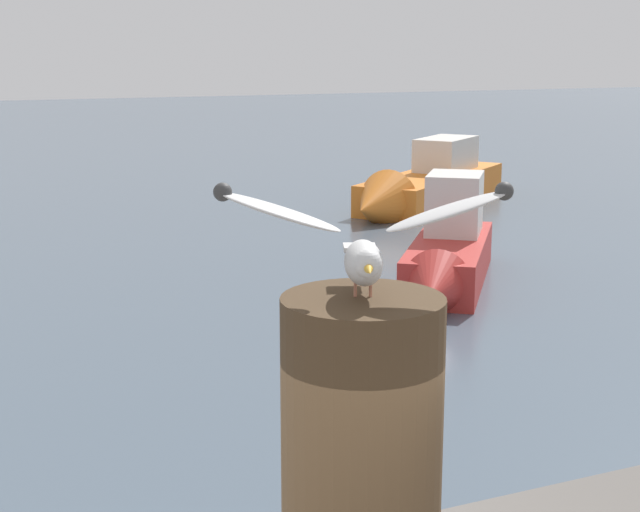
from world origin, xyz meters
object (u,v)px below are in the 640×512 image
at_px(seagull, 364,241).
at_px(boat_red, 447,255).
at_px(boat_orange, 421,187).
at_px(mooring_post, 361,472).

bearing_deg(seagull, boat_red, 57.18).
bearing_deg(boat_orange, mooring_post, -120.54).
xyz_separation_m(mooring_post, seagull, (-0.00, -0.00, 0.58)).
bearing_deg(boat_red, mooring_post, -122.82).
relative_size(seagull, boat_orange, 0.12).
relative_size(mooring_post, seagull, 1.33).
bearing_deg(mooring_post, seagull, -112.70).
bearing_deg(seagull, mooring_post, 67.30).
bearing_deg(mooring_post, boat_red, 57.18).
height_order(mooring_post, seagull, seagull).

